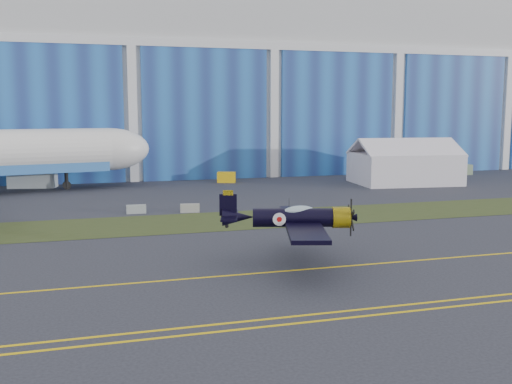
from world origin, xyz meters
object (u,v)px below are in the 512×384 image
object	(u,v)px
warbird	(293,218)
tent	(405,161)
shipping_container	(33,178)
tug	(226,177)

from	to	relation	value
warbird	tent	distance (m)	50.35
shipping_container	tug	xyz separation A→B (m)	(27.20, -1.74, -0.60)
tent	tug	distance (m)	26.25
warbird	shipping_container	size ratio (longest dim) A/B	2.41
shipping_container	warbird	bearing A→B (deg)	-56.91
warbird	tug	size ratio (longest dim) A/B	5.77
tug	warbird	bearing A→B (deg)	-77.80
tent	tug	world-z (taller)	tent
warbird	tent	xyz separation A→B (m)	(31.59, 39.21, 0.04)
tent	tug	bearing A→B (deg)	166.30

